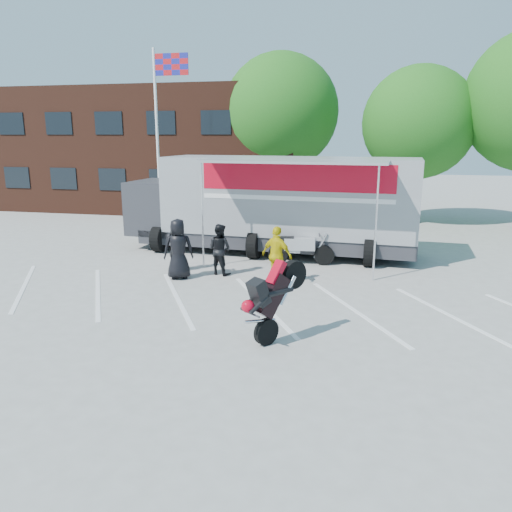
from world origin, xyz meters
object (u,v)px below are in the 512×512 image
at_px(tree_mid, 419,123).
at_px(stunt_bike_rider, 288,337).
at_px(spectator_hivis, 277,255).
at_px(tree_left, 281,112).
at_px(spectator_leather_b, 176,246).
at_px(spectator_leather_c, 220,249).
at_px(parked_motorcycle, 301,265).
at_px(flagpole, 162,119).
at_px(spectator_leather_a, 178,249).
at_px(transporter_truck, 275,253).

xyz_separation_m(tree_mid, stunt_bike_rider, (-3.80, -16.05, -4.94)).
bearing_deg(spectator_hivis, tree_left, -57.30).
xyz_separation_m(spectator_leather_b, spectator_leather_c, (1.51, -0.11, -0.02)).
distance_m(tree_left, parked_motorcycle, 12.29).
distance_m(flagpole, spectator_leather_c, 8.89).
xyz_separation_m(stunt_bike_rider, spectator_leather_a, (-4.05, 3.89, 0.94)).
bearing_deg(spectator_leather_b, flagpole, -49.20).
relative_size(tree_left, spectator_hivis, 4.96).
height_order(flagpole, stunt_bike_rider, flagpole).
height_order(stunt_bike_rider, spectator_leather_a, spectator_leather_a).
bearing_deg(spectator_leather_c, tree_left, -68.79).
distance_m(parked_motorcycle, spectator_leather_a, 4.39).
xyz_separation_m(tree_left, stunt_bike_rider, (3.20, -17.05, -5.57)).
bearing_deg(spectator_leather_c, flagpole, -34.87).
bearing_deg(flagpole, tree_left, 54.72).
xyz_separation_m(tree_mid, spectator_leather_c, (-6.75, -11.40, -4.13)).
xyz_separation_m(stunt_bike_rider, spectator_leather_c, (-2.95, 4.65, 0.82)).
xyz_separation_m(tree_left, parked_motorcycle, (2.62, -10.63, -5.57)).
distance_m(stunt_bike_rider, spectator_leather_b, 6.58).
bearing_deg(spectator_hivis, transporter_truck, -55.78).
height_order(tree_left, stunt_bike_rider, tree_left).
height_order(flagpole, spectator_leather_a, flagpole).
xyz_separation_m(spectator_leather_c, spectator_hivis, (1.97, -0.65, 0.05)).
xyz_separation_m(flagpole, spectator_leather_c, (4.49, -6.40, -4.24)).
bearing_deg(spectator_leather_b, stunt_bike_rider, 148.55).
bearing_deg(transporter_truck, tree_left, 102.67).
bearing_deg(spectator_leather_a, flagpole, -87.09).
xyz_separation_m(transporter_truck, spectator_leather_c, (-1.18, -3.35, 0.82)).
relative_size(flagpole, tree_left, 0.93).
distance_m(flagpole, stunt_bike_rider, 14.25).
relative_size(tree_mid, parked_motorcycle, 3.32).
bearing_deg(tree_mid, spectator_hivis, -111.65).
height_order(spectator_leather_b, spectator_leather_c, spectator_leather_b).
relative_size(stunt_bike_rider, spectator_hivis, 1.11).
distance_m(parked_motorcycle, spectator_leather_c, 3.07).
height_order(tree_left, spectator_leather_c, tree_left).
bearing_deg(stunt_bike_rider, tree_left, 138.65).
bearing_deg(spectator_leather_b, transporter_truck, -114.33).
xyz_separation_m(flagpole, spectator_hivis, (6.46, -7.05, -4.18)).
distance_m(tree_left, tree_mid, 7.10).
height_order(tree_left, spectator_hivis, tree_left).
bearing_deg(parked_motorcycle, transporter_truck, 28.10).
bearing_deg(stunt_bike_rider, spectator_leather_b, 171.15).
height_order(transporter_truck, spectator_hivis, transporter_truck).
bearing_deg(tree_mid, spectator_leather_a, -122.83).
relative_size(flagpole, parked_motorcycle, 3.46).
bearing_deg(flagpole, spectator_leather_a, -64.62).
xyz_separation_m(flagpole, parked_motorcycle, (6.86, -4.63, -5.05)).
bearing_deg(tree_left, spectator_leather_c, -88.85).
xyz_separation_m(parked_motorcycle, spectator_hivis, (-0.40, -2.41, 0.87)).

